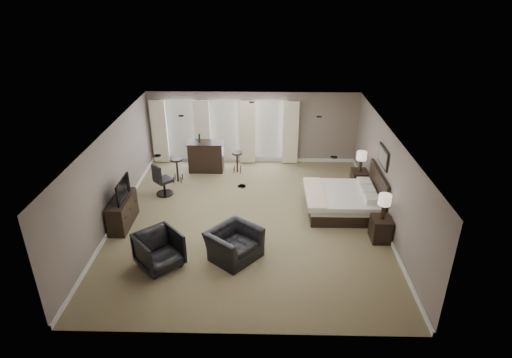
{
  "coord_description": "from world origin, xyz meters",
  "views": [
    {
      "loc": [
        0.45,
        -10.41,
        6.31
      ],
      "look_at": [
        0.2,
        0.4,
        1.1
      ],
      "focal_mm": 30.0,
      "sensor_mm": 36.0,
      "label": 1
    }
  ],
  "objects_px": {
    "bar_counter": "(206,156)",
    "bar_stool_left": "(177,170)",
    "bar_stool_right": "(237,162)",
    "nightstand_near": "(381,229)",
    "lamp_near": "(384,207)",
    "armchair_far": "(159,249)",
    "nightstand_far": "(359,180)",
    "lamp_far": "(361,162)",
    "dresser": "(123,212)",
    "bed": "(339,192)",
    "desk_chair": "(164,179)",
    "tv": "(120,197)",
    "armchair_near": "(234,239)"
  },
  "relations": [
    {
      "from": "lamp_near",
      "to": "bar_stool_left",
      "type": "xyz_separation_m",
      "value": [
        -5.94,
        3.35,
        -0.57
      ]
    },
    {
      "from": "bed",
      "to": "bar_stool_right",
      "type": "relative_size",
      "value": 2.73
    },
    {
      "from": "tv",
      "to": "desk_chair",
      "type": "distance_m",
      "value": 2.0
    },
    {
      "from": "bar_counter",
      "to": "bar_stool_right",
      "type": "xyz_separation_m",
      "value": [
        1.1,
        -0.11,
        -0.17
      ]
    },
    {
      "from": "nightstand_far",
      "to": "dresser",
      "type": "relative_size",
      "value": 0.46
    },
    {
      "from": "tv",
      "to": "bar_stool_right",
      "type": "bearing_deg",
      "value": -39.49
    },
    {
      "from": "armchair_far",
      "to": "desk_chair",
      "type": "distance_m",
      "value": 3.71
    },
    {
      "from": "nightstand_near",
      "to": "dresser",
      "type": "distance_m",
      "value": 6.95
    },
    {
      "from": "tv",
      "to": "armchair_near",
      "type": "xyz_separation_m",
      "value": [
        3.16,
        -1.44,
        -0.36
      ]
    },
    {
      "from": "bar_counter",
      "to": "bar_stool_left",
      "type": "height_order",
      "value": "bar_counter"
    },
    {
      "from": "nightstand_far",
      "to": "bar_stool_left",
      "type": "distance_m",
      "value": 5.95
    },
    {
      "from": "nightstand_near",
      "to": "dresser",
      "type": "bearing_deg",
      "value": 175.17
    },
    {
      "from": "lamp_far",
      "to": "bar_stool_left",
      "type": "xyz_separation_m",
      "value": [
        -5.94,
        0.45,
        -0.56
      ]
    },
    {
      "from": "lamp_near",
      "to": "lamp_far",
      "type": "relative_size",
      "value": 1.03
    },
    {
      "from": "tv",
      "to": "desk_chair",
      "type": "xyz_separation_m",
      "value": [
        0.74,
        1.82,
        -0.36
      ]
    },
    {
      "from": "bar_stool_right",
      "to": "nightstand_far",
      "type": "bearing_deg",
      "value": -17.25
    },
    {
      "from": "dresser",
      "to": "bar_stool_right",
      "type": "height_order",
      "value": "dresser"
    },
    {
      "from": "nightstand_near",
      "to": "bar_stool_right",
      "type": "bearing_deg",
      "value": 133.95
    },
    {
      "from": "bar_stool_left",
      "to": "bar_stool_right",
      "type": "height_order",
      "value": "bar_stool_left"
    },
    {
      "from": "lamp_near",
      "to": "armchair_far",
      "type": "xyz_separation_m",
      "value": [
        -5.49,
        -1.24,
        -0.5
      ]
    },
    {
      "from": "dresser",
      "to": "desk_chair",
      "type": "bearing_deg",
      "value": 67.87
    },
    {
      "from": "armchair_far",
      "to": "bar_stool_right",
      "type": "bearing_deg",
      "value": 32.21
    },
    {
      "from": "tv",
      "to": "bar_stool_left",
      "type": "relative_size",
      "value": 1.22
    },
    {
      "from": "nightstand_near",
      "to": "lamp_far",
      "type": "height_order",
      "value": "lamp_far"
    },
    {
      "from": "lamp_near",
      "to": "armchair_near",
      "type": "bearing_deg",
      "value": -167.24
    },
    {
      "from": "nightstand_far",
      "to": "lamp_near",
      "type": "xyz_separation_m",
      "value": [
        0.0,
        -2.9,
        0.66
      ]
    },
    {
      "from": "tv",
      "to": "armchair_near",
      "type": "bearing_deg",
      "value": -114.41
    },
    {
      "from": "nightstand_far",
      "to": "bed",
      "type": "bearing_deg",
      "value": -121.54
    },
    {
      "from": "bar_counter",
      "to": "bar_stool_left",
      "type": "relative_size",
      "value": 1.49
    },
    {
      "from": "lamp_near",
      "to": "desk_chair",
      "type": "relative_size",
      "value": 0.65
    },
    {
      "from": "nightstand_near",
      "to": "lamp_near",
      "type": "height_order",
      "value": "lamp_near"
    },
    {
      "from": "lamp_near",
      "to": "bar_counter",
      "type": "relative_size",
      "value": 0.55
    },
    {
      "from": "lamp_far",
      "to": "bar_stool_right",
      "type": "distance_m",
      "value": 4.22
    },
    {
      "from": "lamp_near",
      "to": "bar_stool_right",
      "type": "xyz_separation_m",
      "value": [
        -3.99,
        4.14,
        -0.61
      ]
    },
    {
      "from": "nightstand_far",
      "to": "lamp_near",
      "type": "distance_m",
      "value": 2.97
    },
    {
      "from": "dresser",
      "to": "nightstand_far",
      "type": "bearing_deg",
      "value": 18.5
    },
    {
      "from": "dresser",
      "to": "bar_stool_left",
      "type": "height_order",
      "value": "bar_stool_left"
    },
    {
      "from": "nightstand_near",
      "to": "bar_stool_left",
      "type": "height_order",
      "value": "bar_stool_left"
    },
    {
      "from": "lamp_near",
      "to": "armchair_far",
      "type": "distance_m",
      "value": 5.65
    },
    {
      "from": "bar_counter",
      "to": "bar_stool_left",
      "type": "distance_m",
      "value": 1.25
    },
    {
      "from": "dresser",
      "to": "tv",
      "type": "relative_size",
      "value": 1.39
    },
    {
      "from": "desk_chair",
      "to": "tv",
      "type": "bearing_deg",
      "value": 112.81
    },
    {
      "from": "armchair_near",
      "to": "bar_counter",
      "type": "bearing_deg",
      "value": 55.21
    },
    {
      "from": "bed",
      "to": "armchair_far",
      "type": "relative_size",
      "value": 2.1
    },
    {
      "from": "bar_stool_left",
      "to": "bar_stool_right",
      "type": "relative_size",
      "value": 1.11
    },
    {
      "from": "bar_counter",
      "to": "bar_stool_right",
      "type": "relative_size",
      "value": 1.66
    },
    {
      "from": "bed",
      "to": "lamp_far",
      "type": "relative_size",
      "value": 3.09
    },
    {
      "from": "nightstand_near",
      "to": "tv",
      "type": "xyz_separation_m",
      "value": [
        -6.92,
        0.58,
        0.56
      ]
    },
    {
      "from": "tv",
      "to": "armchair_far",
      "type": "distance_m",
      "value": 2.35
    },
    {
      "from": "armchair_near",
      "to": "bar_counter",
      "type": "xyz_separation_m",
      "value": [
        -1.33,
        5.1,
        0.02
      ]
    }
  ]
}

